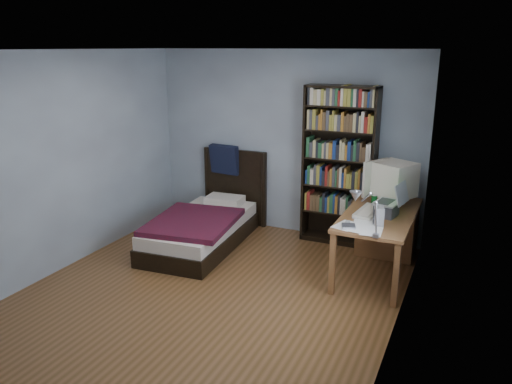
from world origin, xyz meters
TOP-DOWN VIEW (x-y plane):
  - room at (0.03, -0.00)m, footprint 4.20×4.24m
  - desk at (1.51, 1.61)m, footprint 0.75×1.55m
  - crt_monitor at (1.55, 1.59)m, footprint 0.61×0.56m
  - laptop at (1.60, 1.11)m, footprint 0.36×0.35m
  - desk_lamp at (1.50, 0.07)m, footprint 0.22×0.48m
  - keyboard at (1.39, 1.12)m, footprint 0.25×0.53m
  - speaker at (1.57, 0.76)m, footprint 0.12×0.12m
  - soda_can at (1.38, 1.43)m, footprint 0.07×0.07m
  - mouse at (1.47, 1.47)m, footprint 0.06×0.10m
  - phone_silver at (1.29, 0.91)m, footprint 0.07×0.11m
  - phone_grey at (1.26, 0.70)m, footprint 0.05×0.09m
  - external_drive at (1.30, 0.56)m, footprint 0.17×0.17m
  - bookshelf at (0.81, 1.94)m, footprint 0.93×0.30m
  - bed at (-0.76, 1.14)m, footprint 1.15×2.04m

SIDE VIEW (x-z plane):
  - bed at x=-0.76m, z-range -0.32..0.84m
  - desk at x=1.51m, z-range 0.05..0.78m
  - phone_grey at x=1.26m, z-range 0.73..0.75m
  - phone_silver at x=1.29m, z-range 0.73..0.75m
  - external_drive at x=1.30m, z-range 0.73..0.76m
  - mouse at x=1.47m, z-range 0.73..0.76m
  - keyboard at x=1.39m, z-range 0.72..0.77m
  - soda_can at x=1.38m, z-range 0.73..0.85m
  - speaker at x=1.57m, z-range 0.73..0.92m
  - laptop at x=1.60m, z-range 0.65..1.03m
  - crt_monitor at x=1.55m, z-range 0.76..1.28m
  - bookshelf at x=0.81m, z-range 0.00..2.07m
  - desk_lamp at x=1.50m, z-range 0.90..1.47m
  - room at x=0.03m, z-range 0.00..2.50m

